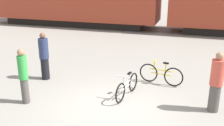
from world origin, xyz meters
The scene contains 8 objects.
ground_plane centered at (0.00, 0.00, 0.00)m, with size 80.00×80.00×0.00m, color gray.
rail_near centered at (0.00, 11.98, 0.01)m, with size 39.91×0.07×0.01m, color #4C4238.
rail_far centered at (0.00, 13.42, 0.01)m, with size 39.91×0.07×0.01m, color #4C4238.
bicycle_silver centered at (0.25, 0.89, 0.35)m, with size 0.46×1.66×0.82m.
bicycle_yellow centered at (1.18, 2.32, 0.38)m, with size 1.66×0.46×0.89m.
person_in_navy centered at (-3.18, 1.46, 0.92)m, with size 0.36×0.36×1.84m.
person_in_red centered at (2.96, 0.70, 0.91)m, with size 0.38×0.38×1.82m.
person_in_green centered at (-2.70, -0.53, 0.92)m, with size 0.28×0.28×1.78m.
Camera 1 is at (2.18, -6.90, 3.85)m, focal length 42.00 mm.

